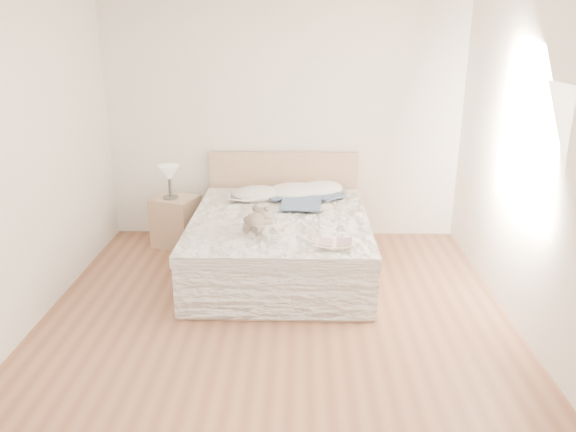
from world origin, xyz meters
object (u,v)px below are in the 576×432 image
(childrens_book, at_px, (335,244))
(teddy_bear, at_px, (255,228))
(bed, at_px, (280,241))
(nightstand, at_px, (176,221))
(table_lamp, at_px, (169,175))
(photo_book, at_px, (244,198))

(childrens_book, distance_m, teddy_bear, 0.76)
(bed, height_order, nightstand, bed)
(table_lamp, distance_m, photo_book, 0.88)
(bed, distance_m, childrens_book, 1.06)
(childrens_book, bearing_deg, teddy_bear, 161.71)
(nightstand, relative_size, table_lamp, 1.50)
(bed, height_order, childrens_book, bed)
(nightstand, xyz_separation_m, photo_book, (0.79, -0.23, 0.35))
(bed, bearing_deg, photo_book, 134.38)
(photo_book, relative_size, childrens_book, 1.01)
(photo_book, bearing_deg, nightstand, 160.63)
(bed, xyz_separation_m, nightstand, (-1.20, 0.64, -0.03))
(photo_book, xyz_separation_m, teddy_bear, (0.20, -0.99, 0.02))
(table_lamp, bearing_deg, nightstand, 40.76)
(bed, relative_size, photo_book, 6.55)
(teddy_bear, bearing_deg, photo_book, 111.27)
(table_lamp, height_order, childrens_book, table_lamp)
(nightstand, relative_size, childrens_book, 1.73)
(photo_book, bearing_deg, childrens_book, -58.62)
(bed, bearing_deg, teddy_bear, -109.60)
(bed, bearing_deg, childrens_book, -60.78)
(table_lamp, xyz_separation_m, teddy_bear, (1.03, -1.19, -0.18))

